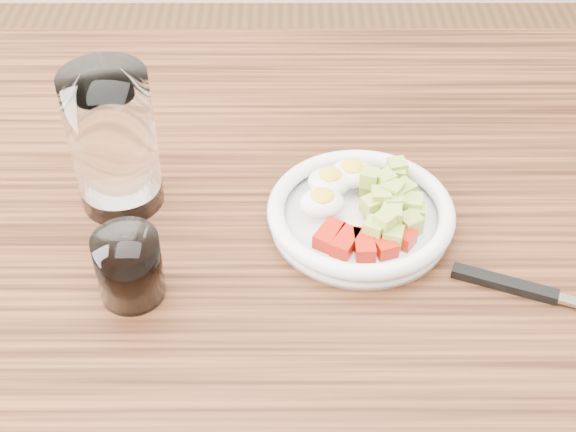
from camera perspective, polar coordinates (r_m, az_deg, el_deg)
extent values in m
cube|color=#5C3119|center=(0.86, 0.67, -2.91)|extent=(1.50, 0.90, 0.04)
cylinder|color=white|center=(0.87, 5.15, -0.35)|extent=(0.19, 0.19, 0.01)
torus|color=white|center=(0.86, 5.21, 0.37)|extent=(0.20, 0.20, 0.02)
cube|color=#B2180B|center=(0.83, 2.95, -1.37)|extent=(0.04, 0.04, 0.02)
cube|color=#B2180B|center=(0.82, 4.11, -1.88)|extent=(0.03, 0.04, 0.02)
cube|color=#B2180B|center=(0.82, 5.45, -2.05)|extent=(0.02, 0.04, 0.02)
cube|color=#B2180B|center=(0.82, 6.74, -1.87)|extent=(0.03, 0.04, 0.02)
cube|color=#B2180B|center=(0.83, 7.78, -1.36)|extent=(0.04, 0.04, 0.02)
ellipsoid|color=white|center=(0.87, 2.98, 2.45)|extent=(0.05, 0.04, 0.03)
ellipsoid|color=yellow|center=(0.87, 3.01, 2.98)|extent=(0.03, 0.03, 0.01)
ellipsoid|color=white|center=(0.89, 4.55, 3.02)|extent=(0.05, 0.04, 0.03)
ellipsoid|color=yellow|center=(0.88, 4.59, 3.55)|extent=(0.03, 0.03, 0.01)
ellipsoid|color=white|center=(0.85, 2.45, 0.93)|extent=(0.05, 0.04, 0.03)
ellipsoid|color=yellow|center=(0.84, 2.47, 1.46)|extent=(0.03, 0.03, 0.01)
cube|color=#A8BA47|center=(0.83, 7.45, 0.00)|extent=(0.02, 0.02, 0.02)
cube|color=#A8BA47|center=(0.84, 8.66, -0.56)|extent=(0.03, 0.03, 0.02)
cube|color=#A8BA47|center=(0.82, 6.89, -0.38)|extent=(0.03, 0.03, 0.02)
cube|color=#A8BA47|center=(0.87, 6.93, 2.52)|extent=(0.02, 0.02, 0.02)
cube|color=#A8BA47|center=(0.87, 5.83, 2.71)|extent=(0.02, 0.02, 0.02)
cube|color=#A8BA47|center=(0.87, 7.39, 1.73)|extent=(0.02, 0.02, 0.02)
cube|color=#A8BA47|center=(0.85, 6.62, 1.28)|extent=(0.02, 0.02, 0.02)
cube|color=#A8BA47|center=(0.86, 8.77, 0.78)|extent=(0.03, 0.03, 0.02)
cube|color=#A8BA47|center=(0.89, 7.75, 3.40)|extent=(0.02, 0.02, 0.02)
cube|color=#A8BA47|center=(0.82, 6.16, -0.91)|extent=(0.03, 0.03, 0.02)
cube|color=#A8BA47|center=(0.86, 7.22, 1.31)|extent=(0.03, 0.03, 0.02)
cube|color=#A8BA47|center=(0.85, 7.55, 0.98)|extent=(0.02, 0.02, 0.02)
cube|color=#A8BA47|center=(0.86, 9.12, 0.22)|extent=(0.02, 0.02, 0.02)
cube|color=#A8BA47|center=(0.85, 5.93, 0.73)|extent=(0.02, 0.02, 0.02)
cube|color=#A8BA47|center=(0.84, 7.38, 0.31)|extent=(0.03, 0.03, 0.02)
cube|color=#A8BA47|center=(0.90, 7.57, 2.87)|extent=(0.03, 0.03, 0.02)
cube|color=#A8BA47|center=(0.82, 7.49, -1.46)|extent=(0.02, 0.02, 0.02)
cube|color=#A8BA47|center=(0.87, 8.23, 1.80)|extent=(0.03, 0.03, 0.02)
cube|color=#A8BA47|center=(0.89, 7.68, 2.95)|extent=(0.03, 0.03, 0.02)
cube|color=#A8BA47|center=(0.87, 8.21, 1.75)|extent=(0.03, 0.03, 0.02)
cube|color=#A8BA47|center=(0.86, 7.43, 1.78)|extent=(0.03, 0.03, 0.02)
cube|color=#A8BA47|center=(0.88, 5.75, 2.44)|extent=(0.02, 0.02, 0.02)
cube|color=black|center=(0.83, 15.14, -4.65)|extent=(0.10, 0.05, 0.01)
cylinder|color=white|center=(0.86, -12.33, 5.20)|extent=(0.09, 0.09, 0.16)
cylinder|color=white|center=(0.78, -11.23, -3.56)|extent=(0.06, 0.06, 0.07)
cylinder|color=black|center=(0.79, -11.21, -3.65)|extent=(0.06, 0.06, 0.06)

